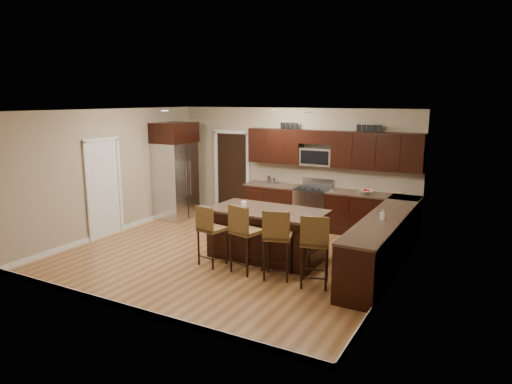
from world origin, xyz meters
The scene contains 24 objects.
floor centered at (0.00, 0.00, 0.00)m, with size 6.00×6.00×0.00m, color #A56F41.
ceiling centered at (0.00, 0.00, 2.70)m, with size 6.00×6.00×0.00m, color silver.
wall_back centered at (0.00, 2.75, 1.35)m, with size 6.00×6.00×0.00m, color tan.
wall_left centered at (-3.00, 0.00, 1.35)m, with size 5.50×5.50×0.00m, color tan.
wall_right centered at (3.00, 0.00, 1.35)m, with size 5.50×5.50×0.00m, color tan.
base_cabinets centered at (1.90, 1.45, 0.46)m, with size 4.02×3.96×0.92m.
upper_cabinets centered at (1.04, 2.58, 1.84)m, with size 4.00×0.33×0.80m.
range centered at (0.68, 2.45, 0.47)m, with size 0.76×0.64×1.11m.
microwave centered at (0.68, 2.60, 1.62)m, with size 0.76×0.31×0.40m, color silver.
doorway centered at (-1.65, 2.73, 1.03)m, with size 0.85×0.03×2.06m, color black.
pantry_door centered at (-2.98, -0.30, 1.02)m, with size 0.03×0.80×2.04m, color white.
letter_decor centered at (0.90, 2.58, 2.29)m, with size 2.20×0.03×0.15m, color black, non-canonical shape.
island centered at (0.69, 0.14, 0.43)m, with size 2.13×1.13×0.92m.
stool_left centered at (-0.01, -0.70, 0.68)m, with size 0.48×0.48×1.09m.
stool_mid centered at (0.68, -0.71, 0.74)m, with size 0.53×0.53×1.18m.
stool_right centered at (1.30, -0.71, 0.73)m, with size 0.55×0.55×1.17m.
refrigerator centered at (-2.62, 1.66, 1.20)m, with size 0.79×0.99×2.35m.
floor_mat centered at (0.69, 1.78, 0.01)m, with size 0.79×0.53×0.01m, color brown.
fruit_bowl centered at (1.87, 2.45, 0.96)m, with size 0.30×0.30×0.07m, color silver.
soap_bottle centered at (2.70, 0.42, 1.01)m, with size 0.08×0.08×0.17m, color #B2B2B2.
canister_tall centered at (-0.47, 2.45, 1.02)m, with size 0.12×0.12×0.20m, color silver.
canister_short centered at (-0.34, 2.45, 1.00)m, with size 0.11×0.11×0.15m, color silver.
island_jar centered at (0.19, 0.14, 0.97)m, with size 0.10×0.10×0.10m, color white.
stool_extra centered at (1.95, -0.71, 0.73)m, with size 0.55×0.55×1.17m.
Camera 1 is at (4.37, -7.06, 2.90)m, focal length 32.00 mm.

